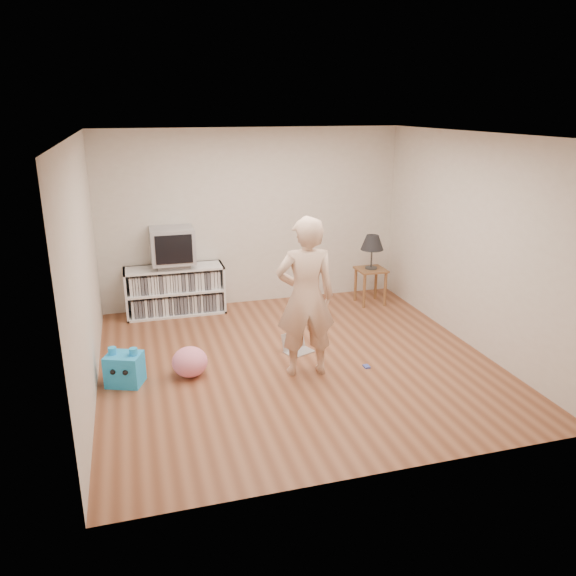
{
  "coord_description": "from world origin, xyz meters",
  "views": [
    {
      "loc": [
        -1.76,
        -5.81,
        2.88
      ],
      "look_at": [
        0.02,
        0.4,
        0.78
      ],
      "focal_mm": 35.0,
      "sensor_mm": 36.0,
      "label": 1
    }
  ],
  "objects_px": {
    "laptop": "(296,346)",
    "plush_blue": "(125,369)",
    "dvd_deck": "(174,265)",
    "media_unit": "(175,290)",
    "plush_pink": "(190,362)",
    "side_table": "(371,277)",
    "table_lamp": "(372,243)",
    "crt_tv": "(172,245)",
    "person": "(306,297)"
  },
  "relations": [
    {
      "from": "media_unit",
      "to": "plush_blue",
      "type": "xyz_separation_m",
      "value": [
        -0.74,
        -2.09,
        -0.17
      ]
    },
    {
      "from": "side_table",
      "to": "table_lamp",
      "type": "height_order",
      "value": "table_lamp"
    },
    {
      "from": "dvd_deck",
      "to": "table_lamp",
      "type": "bearing_deg",
      "value": -7.3
    },
    {
      "from": "side_table",
      "to": "table_lamp",
      "type": "xyz_separation_m",
      "value": [
        -0.0,
        0.0,
        0.53
      ]
    },
    {
      "from": "crt_tv",
      "to": "side_table",
      "type": "distance_m",
      "value": 2.97
    },
    {
      "from": "media_unit",
      "to": "person",
      "type": "xyz_separation_m",
      "value": [
        1.23,
        -2.35,
        0.55
      ]
    },
    {
      "from": "side_table",
      "to": "plush_blue",
      "type": "bearing_deg",
      "value": -154.87
    },
    {
      "from": "media_unit",
      "to": "crt_tv",
      "type": "bearing_deg",
      "value": -90.0
    },
    {
      "from": "crt_tv",
      "to": "side_table",
      "type": "bearing_deg",
      "value": -7.23
    },
    {
      "from": "dvd_deck",
      "to": "side_table",
      "type": "xyz_separation_m",
      "value": [
        2.89,
        -0.37,
        -0.32
      ]
    },
    {
      "from": "plush_pink",
      "to": "plush_blue",
      "type": "bearing_deg",
      "value": -179.56
    },
    {
      "from": "media_unit",
      "to": "dvd_deck",
      "type": "height_order",
      "value": "dvd_deck"
    },
    {
      "from": "dvd_deck",
      "to": "crt_tv",
      "type": "relative_size",
      "value": 0.75
    },
    {
      "from": "person",
      "to": "laptop",
      "type": "bearing_deg",
      "value": -90.61
    },
    {
      "from": "plush_blue",
      "to": "plush_pink",
      "type": "bearing_deg",
      "value": 22.02
    },
    {
      "from": "side_table",
      "to": "laptop",
      "type": "xyz_separation_m",
      "value": [
        -1.59,
        -1.38,
        -0.35
      ]
    },
    {
      "from": "dvd_deck",
      "to": "person",
      "type": "xyz_separation_m",
      "value": [
        1.23,
        -2.34,
        0.16
      ]
    },
    {
      "from": "crt_tv",
      "to": "plush_pink",
      "type": "height_order",
      "value": "crt_tv"
    },
    {
      "from": "person",
      "to": "laptop",
      "type": "relative_size",
      "value": 4.39
    },
    {
      "from": "crt_tv",
      "to": "person",
      "type": "distance_m",
      "value": 2.64
    },
    {
      "from": "media_unit",
      "to": "laptop",
      "type": "distance_m",
      "value": 2.21
    },
    {
      "from": "person",
      "to": "table_lamp",
      "type": "bearing_deg",
      "value": -123.89
    },
    {
      "from": "crt_tv",
      "to": "plush_pink",
      "type": "bearing_deg",
      "value": -91.0
    },
    {
      "from": "plush_blue",
      "to": "plush_pink",
      "type": "xyz_separation_m",
      "value": [
        0.7,
        0.01,
        -0.01
      ]
    },
    {
      "from": "laptop",
      "to": "media_unit",
      "type": "bearing_deg",
      "value": 104.6
    },
    {
      "from": "media_unit",
      "to": "side_table",
      "type": "xyz_separation_m",
      "value": [
        2.89,
        -0.39,
        0.07
      ]
    },
    {
      "from": "table_lamp",
      "to": "person",
      "type": "distance_m",
      "value": 2.58
    },
    {
      "from": "laptop",
      "to": "plush_blue",
      "type": "height_order",
      "value": "plush_blue"
    },
    {
      "from": "table_lamp",
      "to": "media_unit",
      "type": "bearing_deg",
      "value": 172.39
    },
    {
      "from": "side_table",
      "to": "laptop",
      "type": "distance_m",
      "value": 2.14
    },
    {
      "from": "laptop",
      "to": "person",
      "type": "bearing_deg",
      "value": -118.6
    },
    {
      "from": "table_lamp",
      "to": "person",
      "type": "height_order",
      "value": "person"
    },
    {
      "from": "plush_blue",
      "to": "plush_pink",
      "type": "relative_size",
      "value": 1.13
    },
    {
      "from": "crt_tv",
      "to": "plush_pink",
      "type": "relative_size",
      "value": 1.51
    },
    {
      "from": "laptop",
      "to": "plush_blue",
      "type": "bearing_deg",
      "value": 167.23
    },
    {
      "from": "person",
      "to": "plush_blue",
      "type": "distance_m",
      "value": 2.11
    },
    {
      "from": "person",
      "to": "plush_blue",
      "type": "xyz_separation_m",
      "value": [
        -1.96,
        0.27,
        -0.72
      ]
    },
    {
      "from": "laptop",
      "to": "plush_pink",
      "type": "bearing_deg",
      "value": 171.55
    },
    {
      "from": "dvd_deck",
      "to": "plush_blue",
      "type": "distance_m",
      "value": 2.27
    },
    {
      "from": "crt_tv",
      "to": "laptop",
      "type": "bearing_deg",
      "value": -53.44
    },
    {
      "from": "laptop",
      "to": "side_table",
      "type": "bearing_deg",
      "value": 19.29
    },
    {
      "from": "table_lamp",
      "to": "person",
      "type": "bearing_deg",
      "value": -130.21
    },
    {
      "from": "dvd_deck",
      "to": "person",
      "type": "height_order",
      "value": "person"
    },
    {
      "from": "media_unit",
      "to": "crt_tv",
      "type": "distance_m",
      "value": 0.67
    },
    {
      "from": "dvd_deck",
      "to": "table_lamp",
      "type": "xyz_separation_m",
      "value": [
        2.89,
        -0.37,
        0.21
      ]
    },
    {
      "from": "dvd_deck",
      "to": "laptop",
      "type": "bearing_deg",
      "value": -53.49
    },
    {
      "from": "person",
      "to": "plush_blue",
      "type": "bearing_deg",
      "value": -1.42
    },
    {
      "from": "side_table",
      "to": "person",
      "type": "bearing_deg",
      "value": -130.21
    },
    {
      "from": "person",
      "to": "plush_pink",
      "type": "distance_m",
      "value": 1.48
    },
    {
      "from": "crt_tv",
      "to": "person",
      "type": "bearing_deg",
      "value": -62.3
    }
  ]
}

